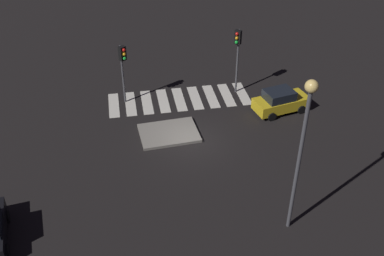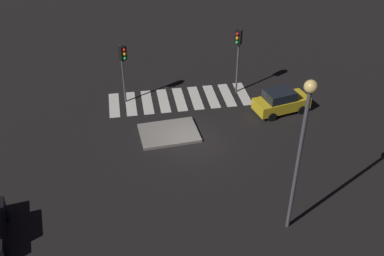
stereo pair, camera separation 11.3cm
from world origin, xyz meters
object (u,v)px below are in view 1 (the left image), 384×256
object	(u,v)px
traffic_light_south	(238,46)
street_lamp	(303,135)
car_yellow	(281,101)
traffic_light_east	(123,61)
traffic_island	(169,133)

from	to	relation	value
traffic_light_south	street_lamp	distance (m)	13.22
car_yellow	traffic_light_east	xyz separation A→B (m)	(10.16, -2.97, 2.43)
traffic_island	traffic_light_east	distance (m)	5.86
traffic_light_south	traffic_light_east	distance (m)	7.83
traffic_island	traffic_light_east	size ratio (longest dim) A/B	0.89
car_yellow	traffic_light_south	world-z (taller)	traffic_light_south
traffic_island	traffic_light_south	bearing A→B (deg)	-141.24
car_yellow	street_lamp	distance (m)	11.53
car_yellow	traffic_island	bearing A→B (deg)	177.70
traffic_island	street_lamp	world-z (taller)	street_lamp
traffic_light_east	traffic_light_south	bearing A→B (deg)	55.42
traffic_island	street_lamp	size ratio (longest dim) A/B	0.47
traffic_light_south	street_lamp	world-z (taller)	street_lamp
traffic_light_east	street_lamp	bearing A→B (deg)	-6.17
traffic_island	car_yellow	bearing A→B (deg)	-170.05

